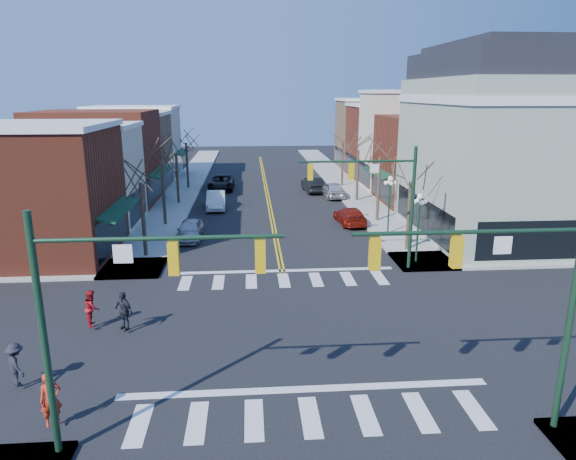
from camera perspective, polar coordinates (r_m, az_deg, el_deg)
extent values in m
plane|color=black|center=(22.84, 0.62, -11.11)|extent=(160.00, 160.00, 0.00)
cube|color=#9E9B93|center=(42.21, -13.71, 0.92)|extent=(3.50, 70.00, 0.15)
cube|color=#9E9B93|center=(42.95, 9.99, 1.36)|extent=(3.50, 70.00, 0.15)
cube|color=maroon|center=(35.49, -27.05, 3.55)|extent=(10.00, 8.50, 8.00)
cube|color=beige|center=(42.67, -23.14, 5.33)|extent=(10.00, 7.00, 7.50)
cube|color=maroon|center=(50.18, -20.35, 7.46)|extent=(10.00, 9.00, 8.50)
cube|color=#8B6A4D|center=(58.14, -18.16, 8.22)|extent=(10.00, 7.50, 7.80)
cube|color=beige|center=(65.64, -16.61, 9.21)|extent=(10.00, 8.00, 8.20)
cube|color=maroon|center=(49.68, 16.20, 7.44)|extent=(10.00, 8.50, 8.00)
cube|color=beige|center=(56.85, 13.56, 9.52)|extent=(10.00, 7.00, 10.00)
cube|color=maroon|center=(64.07, 11.48, 9.54)|extent=(10.00, 8.00, 8.50)
cube|color=#8B6A4D|center=(71.76, 9.76, 10.38)|extent=(10.00, 8.00, 9.00)
cube|color=#96A48E|center=(39.69, 23.33, 7.22)|extent=(12.00, 14.00, 11.00)
cube|color=white|center=(39.43, 23.96, 13.12)|extent=(12.25, 14.25, 0.50)
cube|color=black|center=(39.47, 24.33, 16.44)|extent=(11.40, 13.40, 1.80)
cube|color=black|center=(39.53, 24.50, 18.02)|extent=(9.80, 11.80, 0.60)
cylinder|color=#14331E|center=(15.58, -25.47, -11.05)|extent=(0.20, 0.20, 7.20)
cylinder|color=#14331E|center=(13.73, -14.05, -0.91)|extent=(6.50, 0.12, 0.12)
cube|color=gold|center=(13.83, -12.58, -3.07)|extent=(0.28, 0.28, 0.90)
cube|color=gold|center=(13.69, -3.11, -2.92)|extent=(0.28, 0.28, 0.90)
cylinder|color=#14331E|center=(17.20, 28.79, -9.01)|extent=(0.20, 0.20, 7.20)
cylinder|color=#14331E|center=(14.78, 19.54, -0.21)|extent=(6.50, 0.12, 0.12)
cube|color=gold|center=(14.80, 18.21, -2.29)|extent=(0.28, 0.28, 0.90)
cube|color=gold|center=(14.09, 9.61, -2.59)|extent=(0.28, 0.28, 0.90)
cylinder|color=#14331E|center=(30.01, 13.62, 2.17)|extent=(0.20, 0.20, 7.20)
cylinder|color=#14331E|center=(28.68, 7.72, 7.57)|extent=(6.50, 0.12, 0.12)
cube|color=gold|center=(28.69, 7.04, 6.48)|extent=(0.28, 0.28, 0.90)
cube|color=gold|center=(28.33, 2.49, 6.47)|extent=(0.28, 0.28, 0.90)
cylinder|color=#14331E|center=(31.64, 14.22, -0.19)|extent=(0.12, 0.12, 4.00)
sphere|color=white|center=(31.17, 14.47, 3.62)|extent=(0.36, 0.36, 0.36)
cylinder|color=#14331E|center=(37.68, 11.15, 2.40)|extent=(0.12, 0.12, 4.00)
sphere|color=white|center=(37.28, 11.31, 5.62)|extent=(0.36, 0.36, 0.36)
cylinder|color=#382B21|center=(33.01, -15.77, 1.01)|extent=(0.24, 0.24, 4.76)
cylinder|color=#382B21|center=(40.67, -13.65, 3.93)|extent=(0.24, 0.24, 5.04)
cylinder|color=#382B21|center=(48.51, -12.18, 5.46)|extent=(0.24, 0.24, 4.55)
cylinder|color=#382B21|center=(56.33, -11.13, 6.99)|extent=(0.24, 0.24, 4.90)
cylinder|color=#382B21|center=(33.93, 13.26, 1.42)|extent=(0.24, 0.24, 4.62)
cylinder|color=#382B21|center=(41.40, 10.01, 4.41)|extent=(0.24, 0.24, 5.18)
cylinder|color=#382B21|center=(49.10, 7.72, 5.94)|extent=(0.24, 0.24, 4.83)
cylinder|color=#382B21|center=(56.86, 6.06, 7.30)|extent=(0.24, 0.24, 4.97)
imported|color=#AFAEB3|center=(36.76, -10.86, 0.00)|extent=(1.78, 4.15, 1.40)
imported|color=silver|center=(46.21, -8.01, 3.29)|extent=(1.82, 4.74, 1.54)
imported|color=black|center=(55.37, -7.44, 5.26)|extent=(2.69, 5.64, 1.55)
imported|color=maroon|center=(40.70, 6.91, 1.57)|extent=(2.19, 4.69, 1.33)
imported|color=silver|center=(50.93, 4.99, 4.48)|extent=(2.16, 4.68, 1.55)
imported|color=black|center=(53.66, 2.78, 5.07)|extent=(2.13, 4.90, 1.57)
imported|color=red|center=(17.99, -24.87, -16.72)|extent=(0.75, 0.67, 1.72)
imported|color=#A9121A|center=(24.24, -20.95, -8.07)|extent=(0.77, 0.90, 1.62)
imported|color=#21222A|center=(23.39, -17.80, -8.51)|extent=(1.06, 0.93, 1.71)
imported|color=black|center=(20.66, -27.97, -13.07)|extent=(1.11, 1.15, 1.58)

